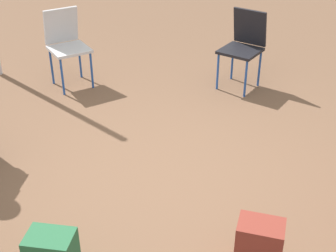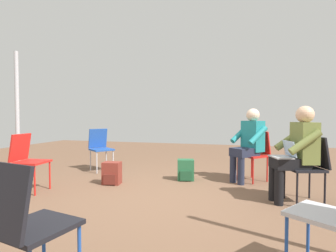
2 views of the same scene
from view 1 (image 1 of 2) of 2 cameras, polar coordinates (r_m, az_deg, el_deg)
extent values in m
plane|color=brown|center=(3.70, -3.11, -7.71)|extent=(14.00, 14.00, 0.00)
cube|color=black|center=(5.19, 8.80, 9.04)|extent=(0.47, 0.47, 0.03)
cylinder|color=#1E4799|center=(5.06, 9.44, 5.69)|extent=(0.02, 0.02, 0.42)
cylinder|color=#1E4799|center=(5.20, 6.08, 6.61)|extent=(0.02, 0.02, 0.42)
cylinder|color=#1E4799|center=(5.35, 11.08, 6.88)|extent=(0.02, 0.02, 0.42)
cylinder|color=#1E4799|center=(5.48, 7.85, 7.74)|extent=(0.02, 0.02, 0.42)
cube|color=black|center=(5.28, 9.94, 11.79)|extent=(0.39, 0.17, 0.40)
cube|color=#B7B7BC|center=(5.28, -11.94, 9.13)|extent=(0.56, 0.56, 0.03)
cylinder|color=#1E4799|center=(5.27, -9.29, 6.71)|extent=(0.02, 0.02, 0.42)
cylinder|color=#1E4799|center=(5.17, -12.76, 5.86)|extent=(0.02, 0.02, 0.42)
cylinder|color=#1E4799|center=(5.57, -10.69, 7.85)|extent=(0.02, 0.02, 0.42)
cylinder|color=#1E4799|center=(5.47, -14.00, 7.06)|extent=(0.02, 0.02, 0.42)
cube|color=#B7B7BC|center=(5.39, -12.91, 11.85)|extent=(0.30, 0.36, 0.40)
cube|color=maroon|center=(3.02, 11.01, -14.20)|extent=(0.30, 0.23, 0.36)
camera|label=2|loc=(6.55, 1.86, 19.79)|focal=28.00mm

